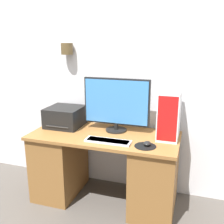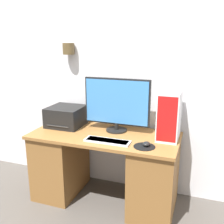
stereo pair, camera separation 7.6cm
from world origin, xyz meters
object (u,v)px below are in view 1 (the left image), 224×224
at_px(computer_tower, 169,114).
at_px(printer, 65,117).
at_px(monitor, 116,104).
at_px(keyboard, 108,141).
at_px(mouse, 147,143).

height_order(computer_tower, printer, computer_tower).
distance_m(monitor, keyboard, 0.42).
bearing_deg(printer, monitor, 2.61).
relative_size(monitor, printer, 1.87).
distance_m(keyboard, computer_tower, 0.62).
xyz_separation_m(keyboard, computer_tower, (0.50, 0.29, 0.22)).
distance_m(monitor, printer, 0.59).
bearing_deg(printer, mouse, -16.26).
bearing_deg(computer_tower, printer, 179.47).
relative_size(keyboard, computer_tower, 0.93).
bearing_deg(printer, keyboard, -26.90).
height_order(monitor, keyboard, monitor).
distance_m(keyboard, mouse, 0.35).
height_order(keyboard, mouse, mouse).
xyz_separation_m(computer_tower, printer, (-1.09, 0.01, -0.12)).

